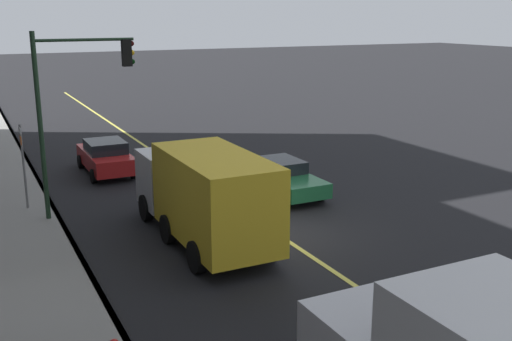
# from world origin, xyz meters

# --- Properties ---
(ground) EXTENTS (200.00, 200.00, 0.00)m
(ground) POSITION_xyz_m (0.00, 0.00, 0.00)
(ground) COLOR black
(sidewalk_slab) EXTENTS (80.00, 3.19, 0.15)m
(sidewalk_slab) POSITION_xyz_m (0.00, 7.56, 0.07)
(sidewalk_slab) COLOR gray
(sidewalk_slab) RESTS_ON ground
(curb_edge) EXTENTS (80.00, 0.16, 0.15)m
(curb_edge) POSITION_xyz_m (0.00, 6.05, 0.07)
(curb_edge) COLOR slate
(curb_edge) RESTS_ON ground
(lane_stripe_center) EXTENTS (80.00, 0.16, 0.01)m
(lane_stripe_center) POSITION_xyz_m (0.00, 0.00, 0.01)
(lane_stripe_center) COLOR #D8CC4C
(lane_stripe_center) RESTS_ON ground
(car_green) EXTENTS (4.63, 1.89, 1.31)m
(car_green) POSITION_xyz_m (3.82, -2.31, 0.68)
(car_green) COLOR #1E6038
(car_green) RESTS_ON ground
(car_red) EXTENTS (4.31, 1.89, 1.48)m
(car_red) POSITION_xyz_m (9.91, 3.13, 0.76)
(car_red) COLOR red
(car_red) RESTS_ON ground
(truck_yellow) EXTENTS (6.97, 2.42, 2.91)m
(truck_yellow) POSITION_xyz_m (0.29, 2.28, 1.57)
(truck_yellow) COLOR silver
(truck_yellow) RESTS_ON ground
(traffic_light_mast) EXTENTS (0.28, 3.30, 6.30)m
(traffic_light_mast) POSITION_xyz_m (4.28, 5.22, 4.25)
(traffic_light_mast) COLOR #1E3823
(traffic_light_mast) RESTS_ON ground
(street_sign_post) EXTENTS (0.60, 0.08, 3.15)m
(street_sign_post) POSITION_xyz_m (5.77, 6.87, 1.85)
(street_sign_post) COLOR slate
(street_sign_post) RESTS_ON ground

